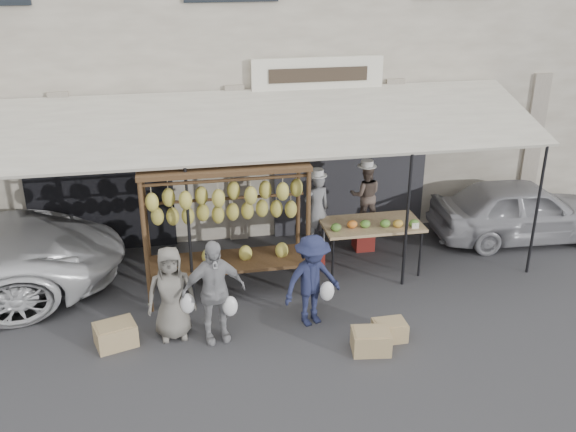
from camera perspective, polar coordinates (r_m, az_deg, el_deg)
name	(u,v)px	position (r m, az deg, el deg)	size (l,w,h in m)	color
ground_plane	(267,337)	(9.57, -1.91, -10.72)	(90.00, 90.00, 0.00)	#2D2D30
shophouse	(218,27)	(14.49, -6.25, 16.39)	(24.00, 6.15, 7.30)	beige
awning	(244,126)	(10.56, -3.98, 7.99)	(10.00, 2.35, 2.92)	beige
banana_rack	(225,205)	(10.02, -5.60, 0.99)	(2.60, 0.90, 2.24)	#372413
produce_table	(372,226)	(11.04, 7.51, -0.86)	(1.70, 0.90, 1.04)	tan
vendor_left	(316,209)	(11.17, 2.55, 0.63)	(0.48, 0.31, 1.31)	gray
vendor_right	(366,195)	(11.78, 6.91, 1.86)	(0.57, 0.44, 1.17)	brown
customer_left	(171,293)	(9.37, -10.34, -6.77)	(0.70, 0.45, 1.43)	slate
customer_mid	(214,291)	(9.18, -6.63, -6.68)	(0.92, 0.38, 1.57)	#969698
customer_right	(312,281)	(9.53, 2.15, -5.76)	(0.94, 0.54, 1.45)	#1F2443
stool_left	(316,253)	(11.52, 2.47, -3.29)	(0.28, 0.28, 0.40)	maroon
stool_right	(363,236)	(12.11, 6.72, -1.82)	(0.35, 0.35, 0.50)	maroon
crate_near_a	(371,341)	(9.27, 7.38, -10.97)	(0.53, 0.40, 0.32)	tan
crate_near_b	(390,330)	(9.57, 9.01, -10.01)	(0.46, 0.35, 0.28)	tan
crate_far	(116,335)	(9.64, -15.08, -10.15)	(0.56, 0.42, 0.34)	tan
sedan	(523,210)	(13.10, 20.16, 0.51)	(1.41, 3.50, 1.19)	#9C9BA1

